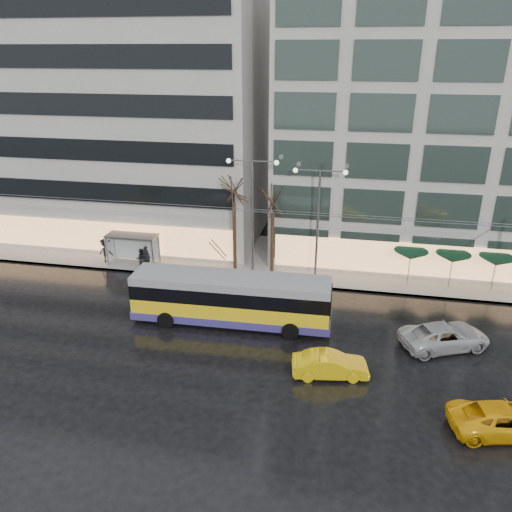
# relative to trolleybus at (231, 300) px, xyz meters

# --- Properties ---
(ground) EXTENTS (140.00, 140.00, 0.00)m
(ground) POSITION_rel_trolleybus_xyz_m (-2.19, -2.89, -1.61)
(ground) COLOR black
(ground) RESTS_ON ground
(sidewalk) EXTENTS (80.00, 10.00, 0.15)m
(sidewalk) POSITION_rel_trolleybus_xyz_m (-0.19, 11.11, -1.54)
(sidewalk) COLOR gray
(sidewalk) RESTS_ON ground
(kerb) EXTENTS (80.00, 0.10, 0.15)m
(kerb) POSITION_rel_trolleybus_xyz_m (-0.19, 6.16, -1.54)
(kerb) COLOR slate
(kerb) RESTS_ON ground
(building_left) EXTENTS (34.00, 14.00, 22.00)m
(building_left) POSITION_rel_trolleybus_xyz_m (-18.19, 16.11, 9.54)
(building_left) COLOR #A6A49F
(building_left) RESTS_ON sidewalk
(building_right) EXTENTS (32.00, 14.00, 25.00)m
(building_right) POSITION_rel_trolleybus_xyz_m (16.81, 16.11, 11.04)
(building_right) COLOR #A6A49F
(building_right) RESTS_ON sidewalk
(trolleybus) EXTENTS (12.91, 5.11, 5.96)m
(trolleybus) POSITION_rel_trolleybus_xyz_m (0.00, 0.00, 0.00)
(trolleybus) COLOR yellow
(trolleybus) RESTS_ON ground
(catenary) EXTENTS (42.24, 5.12, 7.00)m
(catenary) POSITION_rel_trolleybus_xyz_m (-1.19, 5.05, 2.64)
(catenary) COLOR #595B60
(catenary) RESTS_ON ground
(bus_shelter) EXTENTS (4.20, 1.60, 2.51)m
(bus_shelter) POSITION_rel_trolleybus_xyz_m (-10.57, 7.80, 0.35)
(bus_shelter) COLOR #595B60
(bus_shelter) RESTS_ON sidewalk
(street_lamp_near) EXTENTS (3.96, 0.36, 9.03)m
(street_lamp_near) POSITION_rel_trolleybus_xyz_m (-0.19, 7.91, 4.38)
(street_lamp_near) COLOR #595B60
(street_lamp_near) RESTS_ON sidewalk
(street_lamp_far) EXTENTS (3.96, 0.36, 8.53)m
(street_lamp_far) POSITION_rel_trolleybus_xyz_m (4.81, 7.91, 4.10)
(street_lamp_far) COLOR #595B60
(street_lamp_far) RESTS_ON sidewalk
(tree_a) EXTENTS (3.20, 3.20, 8.40)m
(tree_a) POSITION_rel_trolleybus_xyz_m (-1.69, 8.11, 5.47)
(tree_a) COLOR black
(tree_a) RESTS_ON sidewalk
(tree_b) EXTENTS (3.20, 3.20, 7.70)m
(tree_b) POSITION_rel_trolleybus_xyz_m (1.31, 8.31, 4.79)
(tree_b) COLOR black
(tree_b) RESTS_ON sidewalk
(parasol_a) EXTENTS (2.50, 2.50, 2.65)m
(parasol_a) POSITION_rel_trolleybus_xyz_m (11.81, 8.11, 0.84)
(parasol_a) COLOR #595B60
(parasol_a) RESTS_ON sidewalk
(parasol_b) EXTENTS (2.50, 2.50, 2.65)m
(parasol_b) POSITION_rel_trolleybus_xyz_m (14.81, 8.11, 0.84)
(parasol_b) COLOR #595B60
(parasol_b) RESTS_ON sidewalk
(parasol_c) EXTENTS (2.50, 2.50, 2.65)m
(parasol_c) POSITION_rel_trolleybus_xyz_m (17.81, 8.11, 0.84)
(parasol_c) COLOR #595B60
(parasol_c) RESTS_ON sidewalk
(taxi_b) EXTENTS (4.34, 2.13, 1.37)m
(taxi_b) POSITION_rel_trolleybus_xyz_m (6.70, -4.59, -0.93)
(taxi_b) COLOR yellow
(taxi_b) RESTS_ON ground
(taxi_c) EXTENTS (5.36, 3.24, 1.39)m
(taxi_c) POSITION_rel_trolleybus_xyz_m (14.91, -7.40, -0.92)
(taxi_c) COLOR #FAB50D
(taxi_c) RESTS_ON ground
(sedan_silver) EXTENTS (5.89, 4.38, 1.49)m
(sedan_silver) POSITION_rel_trolleybus_xyz_m (13.26, -0.37, -0.87)
(sedan_silver) COLOR #B5B5BA
(sedan_silver) RESTS_ON ground
(pedestrian_a) EXTENTS (1.01, 1.03, 2.19)m
(pedestrian_a) POSITION_rel_trolleybus_xyz_m (-8.79, 6.95, -0.05)
(pedestrian_a) COLOR black
(pedestrian_a) RESTS_ON sidewalk
(pedestrian_b) EXTENTS (1.04, 0.92, 1.77)m
(pedestrian_b) POSITION_rel_trolleybus_xyz_m (-9.10, 6.65, -0.58)
(pedestrian_b) COLOR black
(pedestrian_b) RESTS_ON sidewalk
(pedestrian_c) EXTENTS (1.24, 0.85, 2.11)m
(pedestrian_c) POSITION_rel_trolleybus_xyz_m (-12.53, 7.39, -0.33)
(pedestrian_c) COLOR black
(pedestrian_c) RESTS_ON sidewalk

